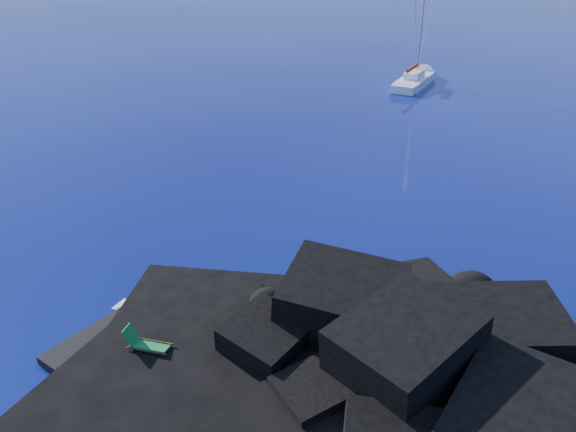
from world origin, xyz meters
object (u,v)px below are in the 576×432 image
at_px(sailboat, 414,85).
at_px(deck_chair, 149,341).
at_px(sunbather, 125,334).
at_px(marker_cone, 135,344).

xyz_separation_m(sailboat, deck_chair, (6.27, -52.35, 0.98)).
relative_size(sunbather, marker_cone, 2.84).
bearing_deg(deck_chair, marker_cone, 175.66).
height_order(sailboat, marker_cone, sailboat).
bearing_deg(marker_cone, sunbather, 157.37).
relative_size(deck_chair, marker_cone, 3.03).
bearing_deg(deck_chair, sunbather, 155.61).
distance_m(deck_chair, sunbather, 1.77).
height_order(sunbather, marker_cone, marker_cone).
xyz_separation_m(sailboat, marker_cone, (5.55, -52.49, 0.65)).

